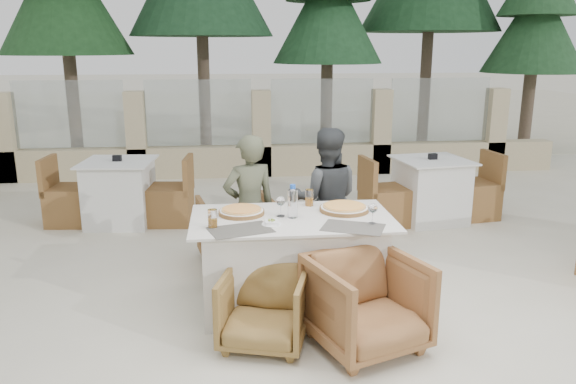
{
  "coord_description": "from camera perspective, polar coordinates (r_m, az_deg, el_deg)",
  "views": [
    {
      "loc": [
        -0.56,
        -4.32,
        2.09
      ],
      "look_at": [
        -0.06,
        0.21,
        0.9
      ],
      "focal_mm": 35.0,
      "sensor_mm": 36.0,
      "label": 1
    }
  ],
  "objects": [
    {
      "name": "wine_glass_corner",
      "position": [
        4.31,
        8.59,
        -2.06
      ],
      "size": [
        0.1,
        0.1,
        0.18
      ],
      "primitive_type": null,
      "rotation": [
        0.0,
        0.0,
        -0.41
      ],
      "color": "white",
      "rests_on": "dining_table"
    },
    {
      "name": "perimeter_wall_far",
      "position": [
        9.23,
        -2.73,
        6.58
      ],
      "size": [
        10.0,
        0.34,
        1.6
      ],
      "primitive_type": null,
      "color": "#C5B58B",
      "rests_on": "ground"
    },
    {
      "name": "placemat_near_left",
      "position": [
        4.16,
        -4.85,
        -3.85
      ],
      "size": [
        0.52,
        0.42,
        0.0
      ],
      "primitive_type": "cube",
      "rotation": [
        0.0,
        0.0,
        0.29
      ],
      "color": "#514E45",
      "rests_on": "dining_table"
    },
    {
      "name": "ground",
      "position": [
        4.83,
        1.03,
        -11.0
      ],
      "size": [
        80.0,
        80.0,
        0.0
      ],
      "primitive_type": "plane",
      "color": "beige",
      "rests_on": "ground"
    },
    {
      "name": "bg_table_b",
      "position": [
        7.04,
        14.28,
        0.16
      ],
      "size": [
        1.74,
        1.04,
        0.77
      ],
      "primitive_type": null,
      "rotation": [
        0.0,
        0.0,
        0.14
      ],
      "color": "silver",
      "rests_on": "ground"
    },
    {
      "name": "armchair_far_left",
      "position": [
        5.53,
        -5.15,
        -3.96
      ],
      "size": [
        0.84,
        0.85,
        0.66
      ],
      "primitive_type": "imported",
      "rotation": [
        0.0,
        0.0,
        3.34
      ],
      "color": "brown",
      "rests_on": "ground"
    },
    {
      "name": "placemat_near_right",
      "position": [
        4.23,
        6.63,
        -3.59
      ],
      "size": [
        0.53,
        0.45,
        0.0
      ],
      "primitive_type": "cube",
      "rotation": [
        0.0,
        0.0,
        -0.41
      ],
      "color": "#59544C",
      "rests_on": "dining_table"
    },
    {
      "name": "sand_patch",
      "position": [
        18.44,
        -4.51,
        8.09
      ],
      "size": [
        30.0,
        16.0,
        0.01
      ],
      "primitive_type": "cube",
      "color": "beige",
      "rests_on": "ground"
    },
    {
      "name": "beer_glass_left",
      "position": [
        4.22,
        -7.67,
        -2.7
      ],
      "size": [
        0.09,
        0.09,
        0.14
      ],
      "primitive_type": "cylinder",
      "rotation": [
        0.0,
        0.0,
        0.27
      ],
      "color": "orange",
      "rests_on": "dining_table"
    },
    {
      "name": "pine_centre",
      "position": [
        11.71,
        4.06,
        16.61
      ],
      "size": [
        2.2,
        2.2,
        5.0
      ],
      "primitive_type": "cone",
      "color": "#204C28",
      "rests_on": "ground"
    },
    {
      "name": "armchair_near_left",
      "position": [
        4.09,
        -2.43,
        -11.72
      ],
      "size": [
        0.73,
        0.74,
        0.55
      ],
      "primitive_type": "imported",
      "rotation": [
        0.0,
        0.0,
        -0.28
      ],
      "color": "olive",
      "rests_on": "ground"
    },
    {
      "name": "pizza_left",
      "position": [
        4.55,
        -4.75,
        -1.96
      ],
      "size": [
        0.48,
        0.48,
        0.05
      ],
      "primitive_type": "cylinder",
      "rotation": [
        0.0,
        0.0,
        0.35
      ],
      "color": "orange",
      "rests_on": "dining_table"
    },
    {
      "name": "wine_glass_centre",
      "position": [
        4.45,
        -0.76,
        -1.36
      ],
      "size": [
        0.09,
        0.09,
        0.18
      ],
      "primitive_type": null,
      "rotation": [
        0.0,
        0.0,
        -0.21
      ],
      "color": "white",
      "rests_on": "dining_table"
    },
    {
      "name": "diner_right",
      "position": [
        5.32,
        3.87,
        -0.72
      ],
      "size": [
        0.72,
        0.6,
        1.36
      ],
      "primitive_type": "imported",
      "rotation": [
        0.0,
        0.0,
        3.01
      ],
      "color": "#3D4143",
      "rests_on": "ground"
    },
    {
      "name": "diner_left",
      "position": [
        5.07,
        -3.93,
        -1.64
      ],
      "size": [
        0.56,
        0.45,
        1.34
      ],
      "primitive_type": "imported",
      "rotation": [
        0.0,
        0.0,
        3.44
      ],
      "color": "#4F523C",
      "rests_on": "ground"
    },
    {
      "name": "bg_table_a",
      "position": [
        7.02,
        -16.72,
        -0.05
      ],
      "size": [
        1.71,
        0.97,
        0.77
      ],
      "primitive_type": null,
      "rotation": [
        0.0,
        0.0,
        -0.09
      ],
      "color": "silver",
      "rests_on": "ground"
    },
    {
      "name": "armchair_far_right",
      "position": [
        5.32,
        3.85,
        -5.06
      ],
      "size": [
        0.85,
        0.86,
        0.6
      ],
      "primitive_type": "imported",
      "rotation": [
        0.0,
        0.0,
        3.58
      ],
      "color": "#955D36",
      "rests_on": "ground"
    },
    {
      "name": "armchair_near_right",
      "position": [
        4.06,
        7.98,
        -11.13
      ],
      "size": [
        0.93,
        0.94,
        0.67
      ],
      "primitive_type": "imported",
      "rotation": [
        0.0,
        0.0,
        0.36
      ],
      "color": "brown",
      "rests_on": "ground"
    },
    {
      "name": "pizza_right",
      "position": [
        4.64,
        5.74,
        -1.6
      ],
      "size": [
        0.49,
        0.49,
        0.05
      ],
      "primitive_type": "cylinder",
      "rotation": [
        0.0,
        0.0,
        -0.21
      ],
      "color": "orange",
      "rests_on": "dining_table"
    },
    {
      "name": "dining_table",
      "position": [
        4.58,
        0.41,
        -7.19
      ],
      "size": [
        1.6,
        0.9,
        0.77
      ],
      "primitive_type": null,
      "color": "beige",
      "rests_on": "ground"
    },
    {
      "name": "pine_far_right",
      "position": [
        12.4,
        23.77,
        14.18
      ],
      "size": [
        1.98,
        1.98,
        4.5
      ],
      "primitive_type": "cone",
      "color": "#214B27",
      "rests_on": "ground"
    },
    {
      "name": "beer_glass_right",
      "position": [
        4.76,
        2.17,
        -0.58
      ],
      "size": [
        0.09,
        0.09,
        0.14
      ],
      "primitive_type": "cylinder",
      "rotation": [
        0.0,
        0.0,
        -0.33
      ],
      "color": "orange",
      "rests_on": "dining_table"
    },
    {
      "name": "water_bottle",
      "position": [
        4.41,
        0.48,
        -0.94
      ],
      "size": [
        0.1,
        0.1,
        0.27
      ],
      "primitive_type": "cylinder",
      "rotation": [
        0.0,
        0.0,
        -0.3
      ],
      "color": "#BEE3FA",
      "rests_on": "dining_table"
    },
    {
      "name": "pine_far_left",
      "position": [
        11.71,
        -21.76,
        16.88
      ],
      "size": [
        2.42,
        2.42,
        5.5
      ],
      "primitive_type": "cone",
      "color": "#1E4620",
      "rests_on": "ground"
    },
    {
      "name": "olive_dish",
      "position": [
        4.27,
        -1.7,
        -3.06
      ],
      "size": [
        0.14,
        0.14,
        0.04
      ],
      "primitive_type": null,
      "rotation": [
        0.0,
        0.0,
        0.34
      ],
      "color": "white",
      "rests_on": "dining_table"
    }
  ]
}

